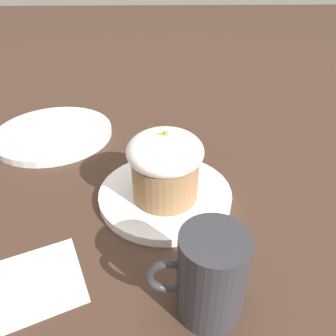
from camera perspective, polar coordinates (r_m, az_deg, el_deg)
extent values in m
plane|color=#3D281E|center=(0.52, -0.48, -5.22)|extent=(4.00, 4.00, 0.00)
cylinder|color=white|center=(0.52, -0.49, -4.62)|extent=(0.21, 0.21, 0.01)
cylinder|color=olive|center=(0.49, 0.00, -1.77)|extent=(0.10, 0.10, 0.06)
ellipsoid|color=white|center=(0.46, 0.00, 2.95)|extent=(0.11, 0.11, 0.05)
cone|color=orange|center=(0.45, -1.40, 5.82)|extent=(0.02, 0.01, 0.01)
sphere|color=green|center=(0.45, -0.04, 5.84)|extent=(0.01, 0.01, 0.01)
cube|color=silver|center=(0.56, -1.49, -0.25)|extent=(0.01, 0.07, 0.00)
ellipsoid|color=silver|center=(0.52, -1.46, -3.30)|extent=(0.03, 0.04, 0.01)
cylinder|color=#2D2D33|center=(0.36, 7.58, -18.08)|extent=(0.07, 0.07, 0.11)
torus|color=#2D2D33|center=(0.35, 0.79, -18.36)|extent=(0.05, 0.01, 0.05)
cylinder|color=silver|center=(0.73, -19.28, 5.71)|extent=(0.24, 0.24, 0.01)
cube|color=white|center=(0.44, -23.25, -18.21)|extent=(0.16, 0.15, 0.00)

